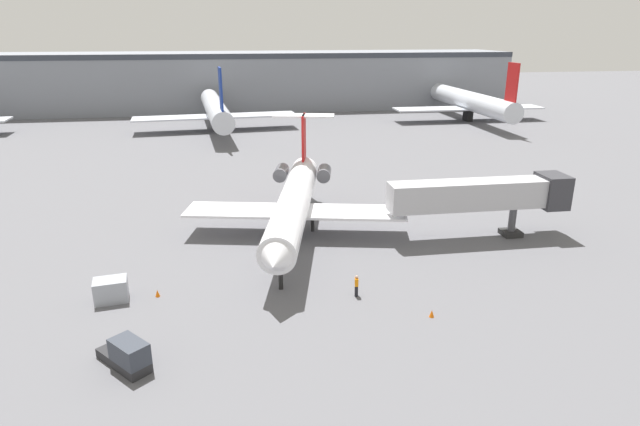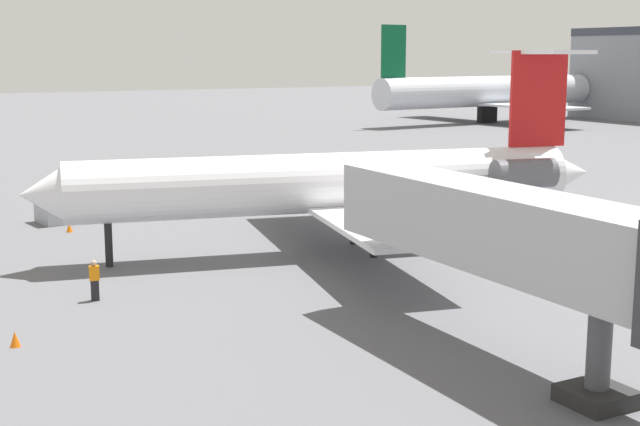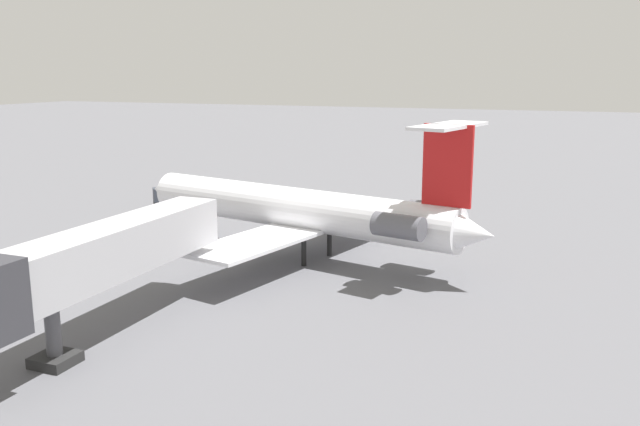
% 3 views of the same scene
% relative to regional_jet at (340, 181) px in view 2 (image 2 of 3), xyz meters
% --- Properties ---
extents(ground_plane, '(400.00, 400.00, 0.10)m').
position_rel_regional_jet_xyz_m(ground_plane, '(-1.25, -3.93, -3.69)').
color(ground_plane, '#5B5B60').
extents(regional_jet, '(21.67, 29.34, 10.11)m').
position_rel_regional_jet_xyz_m(regional_jet, '(0.00, 0.00, 0.00)').
color(regional_jet, white).
rests_on(regional_jet, ground_plane).
extents(jet_bridge, '(17.37, 3.23, 5.97)m').
position_rel_regional_jet_xyz_m(jet_bridge, '(18.10, -3.48, 0.65)').
color(jet_bridge, '#ADADB2').
rests_on(jet_bridge, ground_plane).
extents(ground_crew_marshaller, '(0.33, 0.44, 1.69)m').
position_rel_regional_jet_xyz_m(ground_crew_marshaller, '(2.97, -13.28, -2.79)').
color(ground_crew_marshaller, black).
rests_on(ground_crew_marshaller, ground_plane).
extents(cargo_container_uld, '(2.58, 2.04, 1.71)m').
position_rel_regional_jet_xyz_m(cargo_container_uld, '(-15.05, -10.96, -2.79)').
color(cargo_container_uld, '#999EA8').
rests_on(cargo_container_uld, ground_plane).
extents(traffic_cone_near, '(0.36, 0.36, 0.55)m').
position_rel_regional_jet_xyz_m(traffic_cone_near, '(7.43, -17.22, -3.37)').
color(traffic_cone_near, orange).
rests_on(traffic_cone_near, ground_plane).
extents(traffic_cone_mid, '(0.36, 0.36, 0.55)m').
position_rel_regional_jet_xyz_m(traffic_cone_mid, '(-11.79, -10.88, -3.37)').
color(traffic_cone_mid, orange).
rests_on(traffic_cone_mid, ground_plane).
extents(parked_airliner_west_end, '(33.14, 39.23, 13.77)m').
position_rel_regional_jet_xyz_m(parked_airliner_west_end, '(-63.94, 61.67, 0.84)').
color(parked_airliner_west_end, silver).
rests_on(parked_airliner_west_end, ground_plane).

